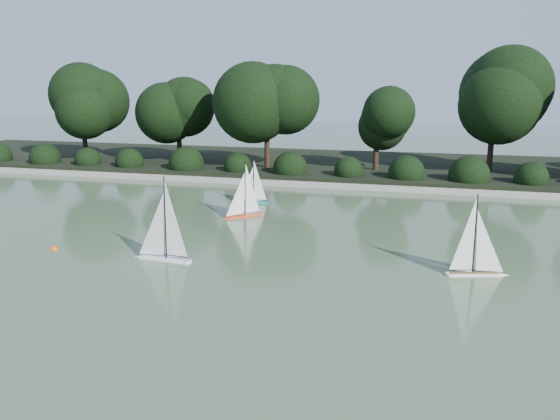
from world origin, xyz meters
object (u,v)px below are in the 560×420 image
at_px(sailboat_orange, 241,208).
at_px(race_buoy, 54,249).
at_px(sailboat_white_b, 480,262).
at_px(sailboat_white_a, 159,246).
at_px(sailboat_teal, 250,196).

height_order(sailboat_orange, race_buoy, sailboat_orange).
xyz_separation_m(sailboat_white_b, race_buoy, (-8.53, -0.62, -0.25)).
distance_m(sailboat_white_a, race_buoy, 2.50).
distance_m(sailboat_white_a, sailboat_teal, 5.42).
relative_size(sailboat_white_a, sailboat_teal, 1.28).
xyz_separation_m(sailboat_orange, race_buoy, (-2.89, -3.67, -0.24)).
bearing_deg(race_buoy, sailboat_orange, 51.76).
bearing_deg(sailboat_white_a, sailboat_orange, 83.69).
bearing_deg(race_buoy, sailboat_white_b, 4.17).
height_order(sailboat_orange, sailboat_teal, sailboat_orange).
distance_m(sailboat_white_b, race_buoy, 8.56).
bearing_deg(sailboat_white_b, sailboat_white_a, -173.61).
bearing_deg(sailboat_white_b, race_buoy, -175.83).
xyz_separation_m(sailboat_white_a, sailboat_teal, (0.11, 5.42, -0.06)).
distance_m(sailboat_orange, sailboat_teal, 1.72).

